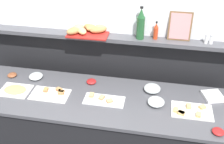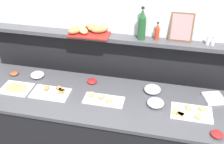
{
  "view_description": "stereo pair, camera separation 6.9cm",
  "coord_description": "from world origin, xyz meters",
  "px_view_note": "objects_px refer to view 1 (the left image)",
  "views": [
    {
      "loc": [
        0.5,
        -1.91,
        2.46
      ],
      "look_at": [
        0.13,
        0.1,
        1.12
      ],
      "focal_mm": 43.46,
      "sensor_mm": 36.0,
      "label": 1
    },
    {
      "loc": [
        0.57,
        -1.9,
        2.46
      ],
      "look_at": [
        0.13,
        0.1,
        1.12
      ],
      "focal_mm": 43.46,
      "sensor_mm": 36.0,
      "label": 2
    }
  ],
  "objects_px": {
    "cold_cuts_platter": "(15,90)",
    "bread_basket": "(89,29)",
    "salt_shaker": "(206,39)",
    "framed_picture": "(180,26)",
    "glass_bowl_extra": "(152,89)",
    "sandwich_platter_side": "(103,100)",
    "sandwich_platter_rear": "(191,111)",
    "pepper_shaker": "(211,39)",
    "wine_bottle_green": "(141,25)",
    "glass_bowl_small": "(36,76)",
    "hot_sauce_bottle": "(156,31)",
    "napkin_stack": "(213,96)",
    "condiment_bowl_teal": "(218,132)",
    "condiment_bowl_red": "(91,81)",
    "sandwich_platter_front": "(52,94)",
    "condiment_bowl_cream": "(12,75)",
    "glass_bowl_medium": "(156,102)"
  },
  "relations": [
    {
      "from": "cold_cuts_platter",
      "to": "bread_basket",
      "type": "xyz_separation_m",
      "value": [
        0.62,
        0.52,
        0.45
      ]
    },
    {
      "from": "salt_shaker",
      "to": "framed_picture",
      "type": "relative_size",
      "value": 0.32
    },
    {
      "from": "glass_bowl_extra",
      "to": "bread_basket",
      "type": "distance_m",
      "value": 0.85
    },
    {
      "from": "bread_basket",
      "to": "sandwich_platter_side",
      "type": "bearing_deg",
      "value": -64.56
    },
    {
      "from": "glass_bowl_extra",
      "to": "framed_picture",
      "type": "height_order",
      "value": "framed_picture"
    },
    {
      "from": "sandwich_platter_side",
      "to": "framed_picture",
      "type": "relative_size",
      "value": 1.38
    },
    {
      "from": "salt_shaker",
      "to": "bread_basket",
      "type": "bearing_deg",
      "value": 179.03
    },
    {
      "from": "sandwich_platter_rear",
      "to": "pepper_shaker",
      "type": "height_order",
      "value": "pepper_shaker"
    },
    {
      "from": "sandwich_platter_side",
      "to": "salt_shaker",
      "type": "bearing_deg",
      "value": 29.26
    },
    {
      "from": "sandwich_platter_side",
      "to": "wine_bottle_green",
      "type": "bearing_deg",
      "value": 61.28
    },
    {
      "from": "glass_bowl_small",
      "to": "hot_sauce_bottle",
      "type": "bearing_deg",
      "value": 13.36
    },
    {
      "from": "glass_bowl_extra",
      "to": "salt_shaker",
      "type": "bearing_deg",
      "value": 30.78
    },
    {
      "from": "napkin_stack",
      "to": "framed_picture",
      "type": "relative_size",
      "value": 0.63
    },
    {
      "from": "glass_bowl_extra",
      "to": "hot_sauce_bottle",
      "type": "distance_m",
      "value": 0.54
    },
    {
      "from": "glass_bowl_extra",
      "to": "bread_basket",
      "type": "bearing_deg",
      "value": 156.95
    },
    {
      "from": "sandwich_platter_rear",
      "to": "framed_picture",
      "type": "distance_m",
      "value": 0.78
    },
    {
      "from": "wine_bottle_green",
      "to": "bread_basket",
      "type": "distance_m",
      "value": 0.52
    },
    {
      "from": "condiment_bowl_teal",
      "to": "hot_sauce_bottle",
      "type": "height_order",
      "value": "hot_sauce_bottle"
    },
    {
      "from": "condiment_bowl_red",
      "to": "cold_cuts_platter",
      "type": "bearing_deg",
      "value": -159.28
    },
    {
      "from": "sandwich_platter_front",
      "to": "glass_bowl_small",
      "type": "distance_m",
      "value": 0.34
    },
    {
      "from": "sandwich_platter_front",
      "to": "framed_picture",
      "type": "relative_size",
      "value": 1.33
    },
    {
      "from": "sandwich_platter_side",
      "to": "pepper_shaker",
      "type": "bearing_deg",
      "value": 28.07
    },
    {
      "from": "condiment_bowl_red",
      "to": "framed_picture",
      "type": "bearing_deg",
      "value": 19.17
    },
    {
      "from": "condiment_bowl_cream",
      "to": "glass_bowl_small",
      "type": "bearing_deg",
      "value": 1.72
    },
    {
      "from": "glass_bowl_extra",
      "to": "wine_bottle_green",
      "type": "xyz_separation_m",
      "value": [
        -0.16,
        0.26,
        0.53
      ]
    },
    {
      "from": "sandwich_platter_front",
      "to": "pepper_shaker",
      "type": "height_order",
      "value": "pepper_shaker"
    },
    {
      "from": "sandwich_platter_rear",
      "to": "napkin_stack",
      "type": "relative_size",
      "value": 2.06
    },
    {
      "from": "hot_sauce_bottle",
      "to": "framed_picture",
      "type": "relative_size",
      "value": 0.65
    },
    {
      "from": "glass_bowl_extra",
      "to": "framed_picture",
      "type": "relative_size",
      "value": 0.59
    },
    {
      "from": "bread_basket",
      "to": "glass_bowl_small",
      "type": "bearing_deg",
      "value": -150.76
    },
    {
      "from": "cold_cuts_platter",
      "to": "condiment_bowl_teal",
      "type": "bearing_deg",
      "value": -6.98
    },
    {
      "from": "condiment_bowl_cream",
      "to": "salt_shaker",
      "type": "xyz_separation_m",
      "value": [
        1.89,
        0.27,
        0.45
      ]
    },
    {
      "from": "sandwich_platter_side",
      "to": "hot_sauce_bottle",
      "type": "bearing_deg",
      "value": 50.72
    },
    {
      "from": "cold_cuts_platter",
      "to": "bread_basket",
      "type": "relative_size",
      "value": 0.69
    },
    {
      "from": "sandwich_platter_side",
      "to": "napkin_stack",
      "type": "xyz_separation_m",
      "value": [
        0.99,
        0.23,
        0.01
      ]
    },
    {
      "from": "condiment_bowl_red",
      "to": "wine_bottle_green",
      "type": "height_order",
      "value": "wine_bottle_green"
    },
    {
      "from": "glass_bowl_small",
      "to": "framed_picture",
      "type": "xyz_separation_m",
      "value": [
        1.38,
        0.3,
        0.53
      ]
    },
    {
      "from": "sandwich_platter_side",
      "to": "condiment_bowl_cream",
      "type": "distance_m",
      "value": 1.03
    },
    {
      "from": "sandwich_platter_front",
      "to": "pepper_shaker",
      "type": "bearing_deg",
      "value": 19.01
    },
    {
      "from": "condiment_bowl_cream",
      "to": "wine_bottle_green",
      "type": "relative_size",
      "value": 0.3
    },
    {
      "from": "condiment_bowl_teal",
      "to": "framed_picture",
      "type": "height_order",
      "value": "framed_picture"
    },
    {
      "from": "glass_bowl_small",
      "to": "napkin_stack",
      "type": "distance_m",
      "value": 1.74
    },
    {
      "from": "sandwich_platter_front",
      "to": "condiment_bowl_red",
      "type": "height_order",
      "value": "sandwich_platter_front"
    },
    {
      "from": "bread_basket",
      "to": "wine_bottle_green",
      "type": "bearing_deg",
      "value": -3.19
    },
    {
      "from": "sandwich_platter_front",
      "to": "wine_bottle_green",
      "type": "height_order",
      "value": "wine_bottle_green"
    },
    {
      "from": "bread_basket",
      "to": "framed_picture",
      "type": "relative_size",
      "value": 1.56
    },
    {
      "from": "sandwich_platter_side",
      "to": "glass_bowl_extra",
      "type": "height_order",
      "value": "glass_bowl_extra"
    },
    {
      "from": "glass_bowl_medium",
      "to": "condiment_bowl_red",
      "type": "height_order",
      "value": "glass_bowl_medium"
    },
    {
      "from": "condiment_bowl_cream",
      "to": "pepper_shaker",
      "type": "xyz_separation_m",
      "value": [
        1.93,
        0.27,
        0.45
      ]
    },
    {
      "from": "glass_bowl_small",
      "to": "sandwich_platter_front",
      "type": "bearing_deg",
      "value": -41.5
    }
  ]
}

